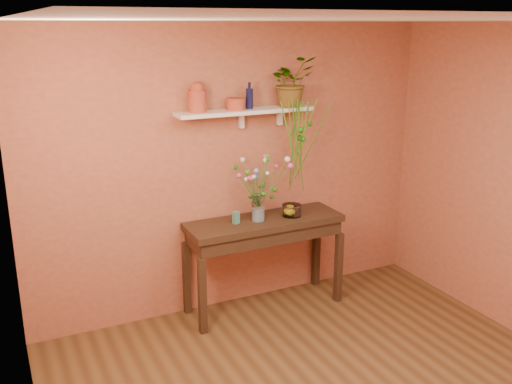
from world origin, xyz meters
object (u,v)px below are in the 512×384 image
object	(u,v)px
glass_bowl	(292,211)
blue_bottle	(249,98)
glass_vase	(258,210)
sideboard	(264,232)
spider_plant	(291,82)
terracotta_jug	(197,98)
bouquet	(262,176)

from	to	relation	value
glass_bowl	blue_bottle	bearing A→B (deg)	155.10
glass_vase	glass_bowl	size ratio (longest dim) A/B	1.35
sideboard	spider_plant	size ratio (longest dim) A/B	3.27
terracotta_jug	glass_bowl	world-z (taller)	terracotta_jug
terracotta_jug	bouquet	size ratio (longest dim) A/B	0.51
terracotta_jug	blue_bottle	size ratio (longest dim) A/B	1.11
terracotta_jug	spider_plant	distance (m)	0.92
bouquet	terracotta_jug	bearing A→B (deg)	164.76
spider_plant	bouquet	distance (m)	0.91
glass_bowl	bouquet	bearing A→B (deg)	173.75
spider_plant	glass_bowl	world-z (taller)	spider_plant
spider_plant	bouquet	bearing A→B (deg)	-162.93
terracotta_jug	bouquet	xyz separation A→B (m)	(0.55, -0.15, -0.73)
blue_bottle	spider_plant	distance (m)	0.44
sideboard	terracotta_jug	bearing A→B (deg)	165.09
glass_vase	bouquet	distance (m)	0.32
terracotta_jug	spider_plant	world-z (taller)	spider_plant
bouquet	spider_plant	bearing A→B (deg)	17.07
glass_vase	sideboard	bearing A→B (deg)	11.13
glass_vase	terracotta_jug	bearing A→B (deg)	161.53
sideboard	blue_bottle	world-z (taller)	blue_bottle
spider_plant	bouquet	xyz separation A→B (m)	(-0.36, -0.11, -0.83)
sideboard	spider_plant	world-z (taller)	spider_plant
spider_plant	sideboard	bearing A→B (deg)	-160.82
sideboard	blue_bottle	xyz separation A→B (m)	(-0.09, 0.14, 1.26)
bouquet	glass_vase	bearing A→B (deg)	-157.03
blue_bottle	terracotta_jug	bearing A→B (deg)	178.23
sideboard	terracotta_jug	size ratio (longest dim) A/B	5.68
glass_vase	glass_bowl	distance (m)	0.35
sideboard	glass_vase	world-z (taller)	glass_vase
spider_plant	glass_vase	xyz separation A→B (m)	(-0.40, -0.13, -1.15)
terracotta_jug	glass_vase	bearing A→B (deg)	-18.47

